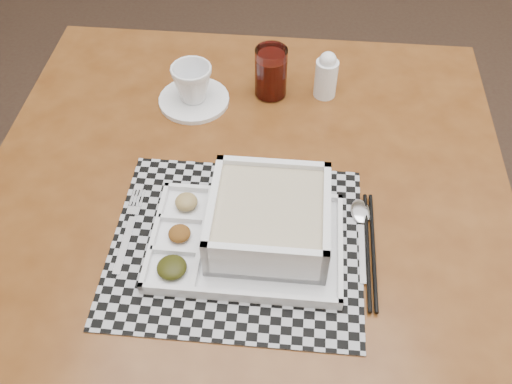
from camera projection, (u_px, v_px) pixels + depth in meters
floor at (411, 238)px, 1.90m from camera, size 5.00×5.00×0.00m
dining_table at (245, 213)px, 1.11m from camera, size 1.07×1.07×0.74m
placemat at (237, 244)px, 0.97m from camera, size 0.46×0.41×0.00m
serving_tray at (262, 225)px, 0.95m from camera, size 0.34×0.25×0.09m
fork at (128, 227)px, 0.99m from camera, size 0.03×0.19×0.00m
spoon at (361, 217)px, 1.00m from camera, size 0.04×0.18×0.01m
chopsticks at (370, 249)px, 0.96m from camera, size 0.04×0.24×0.01m
saucer at (194, 100)px, 1.21m from camera, size 0.15×0.15×0.01m
cup at (192, 83)px, 1.18m from camera, size 0.10×0.10×0.08m
juice_glass at (271, 74)px, 1.20m from camera, size 0.07×0.07×0.11m
creamer_bottle at (326, 75)px, 1.20m from camera, size 0.05×0.05×0.11m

